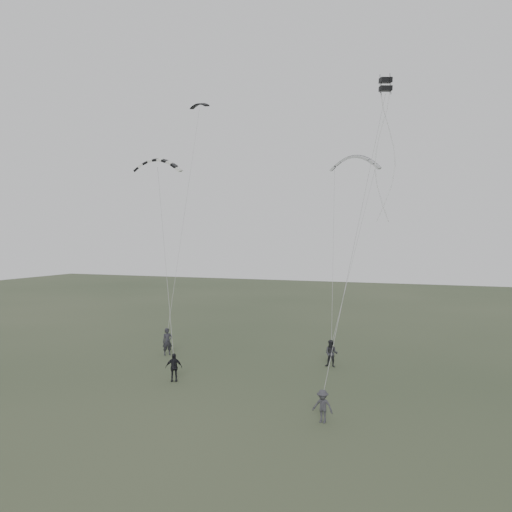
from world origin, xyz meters
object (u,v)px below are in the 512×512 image
(flyer_right, at_px, (331,354))
(kite_pale_large, at_px, (355,157))
(kite_dark_small, at_px, (199,104))
(kite_striped, at_px, (157,160))
(flyer_left, at_px, (167,342))
(kite_box, at_px, (386,84))
(flyer_far, at_px, (323,406))
(flyer_center, at_px, (174,367))

(flyer_right, relative_size, kite_pale_large, 0.46)
(kite_dark_small, xyz_separation_m, kite_striped, (0.96, -7.99, -5.76))
(kite_pale_large, distance_m, kite_striped, 14.78)
(flyer_left, xyz_separation_m, flyer_right, (11.64, 0.84, -0.09))
(flyer_left, height_order, kite_box, kite_box)
(flyer_right, height_order, flyer_far, flyer_right)
(flyer_center, bearing_deg, kite_pale_large, 30.35)
(kite_dark_small, bearing_deg, flyer_far, -33.81)
(flyer_left, relative_size, kite_striped, 0.61)
(flyer_left, bearing_deg, kite_box, -55.18)
(flyer_right, distance_m, kite_striped, 17.07)
(flyer_right, distance_m, kite_dark_small, 22.59)
(kite_pale_large, distance_m, kite_box, 11.20)
(flyer_center, relative_size, flyer_far, 1.09)
(flyer_left, relative_size, kite_pale_large, 0.51)
(flyer_left, height_order, flyer_far, flyer_left)
(flyer_left, bearing_deg, kite_striped, -118.66)
(kite_box, bearing_deg, flyer_left, 145.81)
(flyer_center, xyz_separation_m, kite_striped, (-3.20, 3.56, 12.70))
(kite_striped, bearing_deg, kite_dark_small, 75.20)
(flyer_center, xyz_separation_m, kite_pale_large, (8.25, 12.85, 13.67))
(flyer_left, height_order, kite_pale_large, kite_pale_large)
(kite_box, bearing_deg, flyer_center, 169.15)
(flyer_far, relative_size, kite_dark_small, 0.87)
(flyer_right, bearing_deg, kite_dark_small, 158.34)
(kite_striped, distance_m, kite_box, 15.15)
(flyer_center, distance_m, flyer_far, 10.16)
(kite_striped, bearing_deg, kite_box, -26.28)
(flyer_left, distance_m, flyer_right, 11.67)
(flyer_center, xyz_separation_m, flyer_far, (9.59, -3.37, -0.07))
(kite_pale_large, xyz_separation_m, kite_striped, (-11.45, -9.30, -0.97))
(flyer_left, relative_size, flyer_right, 1.10)
(flyer_center, height_order, kite_pale_large, kite_pale_large)
(kite_striped, bearing_deg, flyer_far, -50.13)
(flyer_far, distance_m, kite_dark_small, 27.47)
(flyer_left, distance_m, kite_dark_small, 19.26)
(flyer_far, bearing_deg, flyer_center, 168.57)
(kite_box, bearing_deg, kite_striped, 153.03)
(kite_striped, bearing_deg, kite_pale_large, 17.40)
(kite_striped, height_order, kite_box, kite_box)
(kite_striped, bearing_deg, flyer_right, -7.26)
(flyer_far, distance_m, kite_box, 16.90)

